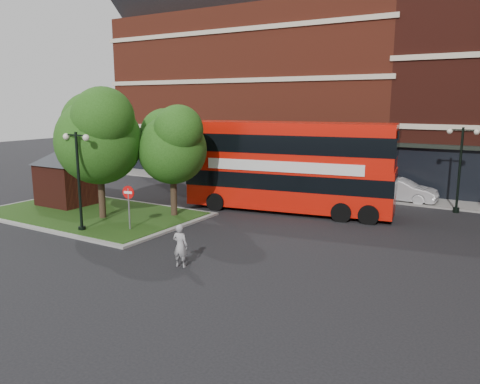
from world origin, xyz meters
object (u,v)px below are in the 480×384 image
Objects in this scene: bus at (289,161)px; woman at (180,246)px; car_silver at (239,179)px; car_white at (400,190)px.

woman is at bearing -96.87° from bus.
woman is 0.40× the size of car_silver.
car_silver is 0.95× the size of car_white.
woman is (0.51, -10.91, -2.16)m from bus.
bus is 8.41m from car_white.
bus is 2.84× the size of car_silver.
bus is 11.13m from woman.
bus is at bearing -135.20° from car_silver.
woman is 17.80m from car_white.
car_white reaches higher than car_silver.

